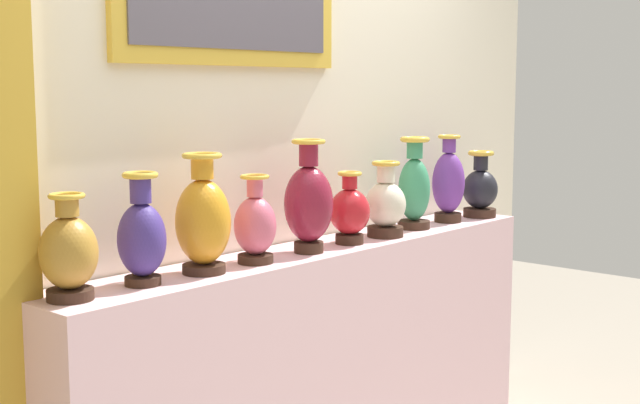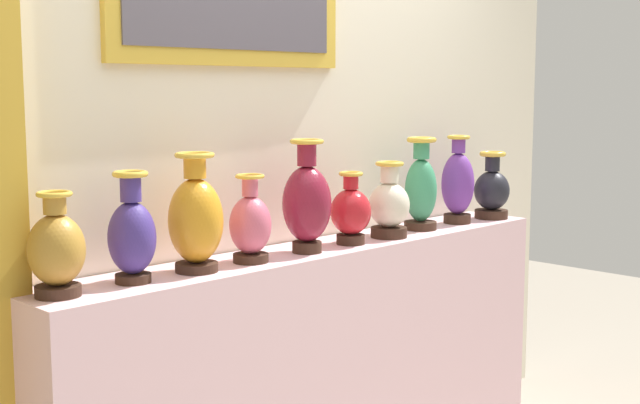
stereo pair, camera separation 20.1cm
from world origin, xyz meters
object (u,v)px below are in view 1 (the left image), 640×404
object	(u,v)px
vase_ochre	(69,253)
vase_onyx	(480,189)
vase_amber	(203,221)
vase_burgundy	(309,202)
vase_indigo	(142,237)
vase_crimson	(350,212)
vase_violet	(448,183)
vase_jade	(414,188)
vase_rose	(255,226)
vase_ivory	(385,205)

from	to	relation	value
vase_ochre	vase_onyx	distance (m)	2.25
vase_amber	vase_burgundy	world-z (taller)	vase_burgundy
vase_indigo	vase_crimson	world-z (taller)	vase_indigo
vase_amber	vase_violet	xyz separation A→B (m)	(1.50, 0.00, 0.00)
vase_jade	vase_indigo	bearing A→B (deg)	-179.99
vase_amber	vase_rose	distance (m)	0.24
vase_amber	vase_rose	bearing A→B (deg)	-2.01
vase_ochre	vase_crimson	bearing A→B (deg)	-1.25
vase_ivory	vase_violet	world-z (taller)	vase_violet
vase_indigo	vase_burgundy	distance (m)	0.75
vase_crimson	vase_jade	bearing A→B (deg)	3.12
vase_onyx	vase_jade	bearing A→B (deg)	175.85
vase_indigo	vase_burgundy	bearing A→B (deg)	-2.21
vase_rose	vase_burgundy	size ratio (longest dim) A/B	0.74
vase_rose	vase_ivory	distance (m)	0.75
vase_indigo	vase_amber	distance (m)	0.25
vase_burgundy	vase_violet	xyz separation A→B (m)	(0.99, 0.02, -0.01)
vase_rose	vase_crimson	distance (m)	0.52
vase_ochre	vase_amber	xyz separation A→B (m)	(0.51, -0.01, 0.04)
vase_rose	vase_onyx	xyz separation A→B (m)	(1.50, -0.02, -0.00)
vase_ochre	vase_onyx	bearing A→B (deg)	-0.96
vase_rose	vase_ochre	bearing A→B (deg)	178.47
vase_indigo	vase_ivory	distance (m)	1.23
vase_burgundy	vase_onyx	bearing A→B (deg)	-0.32
vase_amber	vase_jade	size ratio (longest dim) A/B	1.00
vase_ivory	vase_violet	xyz separation A→B (m)	(0.52, 0.02, 0.05)
vase_ochre	vase_violet	xyz separation A→B (m)	(2.01, -0.01, 0.04)
vase_indigo	vase_onyx	xyz separation A→B (m)	(1.98, -0.04, -0.02)
vase_indigo	vase_burgundy	size ratio (longest dim) A/B	0.84
vase_rose	vase_violet	size ratio (longest dim) A/B	0.78
vase_crimson	vase_ivory	distance (m)	0.23
vase_burgundy	vase_ivory	size ratio (longest dim) A/B	1.35
vase_amber	vase_violet	world-z (taller)	same
vase_jade	vase_onyx	distance (m)	0.50
vase_ochre	vase_violet	world-z (taller)	vase_violet
vase_violet	vase_rose	bearing A→B (deg)	-179.55
vase_ochre	vase_rose	size ratio (longest dim) A/B	1.00
vase_ochre	vase_burgundy	size ratio (longest dim) A/B	0.74
vase_rose	vase_jade	size ratio (longest dim) A/B	0.78
vase_indigo	vase_jade	xyz separation A→B (m)	(1.48, 0.00, 0.03)
vase_rose	vase_jade	bearing A→B (deg)	1.06
vase_burgundy	vase_rose	bearing A→B (deg)	177.71
vase_violet	vase_ochre	bearing A→B (deg)	179.71
vase_ivory	vase_ochre	bearing A→B (deg)	178.69
vase_amber	vase_violet	distance (m)	1.50
vase_amber	vase_jade	distance (m)	1.24
vase_ochre	vase_crimson	world-z (taller)	vase_ochre
vase_indigo	vase_rose	world-z (taller)	vase_indigo
vase_amber	vase_ochre	bearing A→B (deg)	178.69
vase_ochre	vase_rose	distance (m)	0.74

